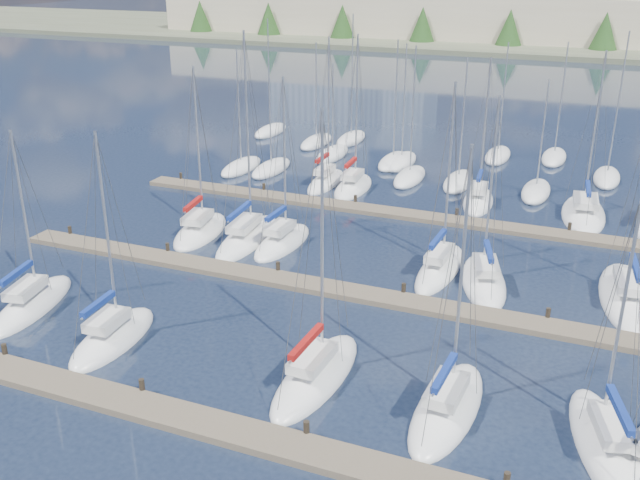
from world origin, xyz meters
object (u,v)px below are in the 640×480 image
at_px(sailboat_f, 604,444).
at_px(sailboat_j, 282,242).
at_px(sailboat_l, 484,281).
at_px(sailboat_c, 113,338).
at_px(sailboat_b, 32,304).
at_px(sailboat_k, 440,268).
at_px(sailboat_e, 447,408).
at_px(sailboat_n, 326,182).
at_px(sailboat_d, 316,375).
at_px(sailboat_i, 247,237).
at_px(sailboat_p, 478,201).
at_px(sailboat_q, 583,214).
at_px(sailboat_h, 200,231).
at_px(sailboat_o, 353,187).
at_px(sailboat_m, 626,297).

relative_size(sailboat_f, sailboat_j, 0.95).
relative_size(sailboat_l, sailboat_c, 1.03).
bearing_deg(sailboat_c, sailboat_b, 163.61).
bearing_deg(sailboat_f, sailboat_c, 165.29).
relative_size(sailboat_b, sailboat_k, 0.87).
bearing_deg(sailboat_e, sailboat_n, 124.06).
bearing_deg(sailboat_d, sailboat_e, -0.04).
xyz_separation_m(sailboat_b, sailboat_n, (6.56, 27.56, 0.03)).
relative_size(sailboat_c, sailboat_i, 0.79).
xyz_separation_m(sailboat_e, sailboat_i, (-17.31, 14.30, 0.01)).
bearing_deg(sailboat_b, sailboat_c, -24.21).
bearing_deg(sailboat_p, sailboat_c, -120.60).
relative_size(sailboat_k, sailboat_j, 1.03).
bearing_deg(sailboat_i, sailboat_j, -1.27).
bearing_deg(sailboat_j, sailboat_q, 37.27).
distance_m(sailboat_h, sailboat_o, 15.18).
relative_size(sailboat_p, sailboat_d, 0.90).
distance_m(sailboat_e, sailboat_q, 28.54).
distance_m(sailboat_k, sailboat_d, 14.30).
height_order(sailboat_f, sailboat_b, sailboat_f).
height_order(sailboat_n, sailboat_d, sailboat_d).
xyz_separation_m(sailboat_l, sailboat_m, (7.94, 1.04, -0.01)).
xyz_separation_m(sailboat_l, sailboat_b, (-22.77, -12.74, -0.00)).
height_order(sailboat_n, sailboat_q, sailboat_n).
relative_size(sailboat_m, sailboat_c, 1.13).
distance_m(sailboat_f, sailboat_n, 36.80).
xyz_separation_m(sailboat_b, sailboat_j, (8.98, 13.71, 0.01)).
relative_size(sailboat_m, sailboat_q, 1.02).
height_order(sailboat_i, sailboat_k, sailboat_i).
relative_size(sailboat_m, sailboat_p, 1.09).
distance_m(sailboat_h, sailboat_n, 14.69).
xyz_separation_m(sailboat_m, sailboat_q, (-3.19, 13.74, -0.00)).
bearing_deg(sailboat_e, sailboat_j, 138.36).
xyz_separation_m(sailboat_l, sailboat_e, (0.92, -13.50, 0.01)).
height_order(sailboat_e, sailboat_d, sailboat_d).
relative_size(sailboat_k, sailboat_d, 0.93).
bearing_deg(sailboat_q, sailboat_l, -112.84).
bearing_deg(sailboat_d, sailboat_j, 122.40).
bearing_deg(sailboat_l, sailboat_j, 160.04).
xyz_separation_m(sailboat_f, sailboat_k, (-10.16, 14.27, 0.01)).
relative_size(sailboat_n, sailboat_d, 0.97).
bearing_deg(sailboat_h, sailboat_m, -8.84).
xyz_separation_m(sailboat_c, sailboat_q, (21.00, 28.84, -0.02)).
xyz_separation_m(sailboat_p, sailboat_n, (-13.05, 0.08, 0.02)).
relative_size(sailboat_i, sailboat_n, 1.13).
bearing_deg(sailboat_f, sailboat_l, 102.31).
height_order(sailboat_l, sailboat_c, sailboat_l).
distance_m(sailboat_c, sailboat_o, 28.55).
relative_size(sailboat_m, sailboat_j, 1.09).
bearing_deg(sailboat_i, sailboat_n, 84.13).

